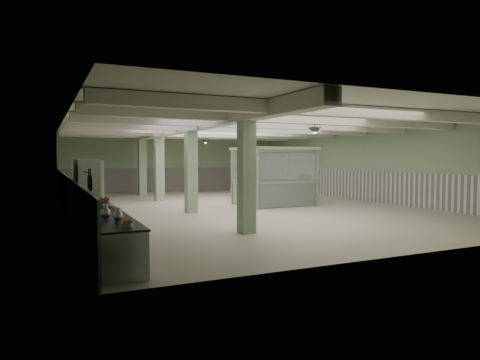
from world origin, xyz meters
name	(u,v)px	position (x,y,z in m)	size (l,w,h in m)	color
floor	(239,207)	(0.00, 0.00, 0.00)	(20.00, 20.00, 0.00)	beige
ceiling	(239,124)	(0.00, 0.00, 3.60)	(14.00, 20.00, 0.02)	silver
wall_back	(174,163)	(0.00, 10.00, 1.80)	(14.00, 0.02, 3.60)	#9DB38F
wall_front	(425,174)	(0.00, -10.00, 1.80)	(14.00, 0.02, 3.60)	#9DB38F
wall_left	(65,167)	(-7.00, 0.00, 1.80)	(0.02, 20.00, 3.60)	#9DB38F
wall_right	(364,165)	(7.00, 0.00, 1.80)	(0.02, 20.00, 3.60)	#9DB38F
wainscot_left	(67,196)	(-6.97, 0.00, 0.75)	(0.05, 19.90, 1.50)	white
wainscot_right	(364,185)	(6.97, 0.00, 0.75)	(0.05, 19.90, 1.50)	white
wainscot_back	(175,179)	(0.00, 9.97, 0.75)	(13.90, 0.05, 1.50)	white
girder	(183,128)	(-2.50, 0.00, 3.38)	(0.45, 19.90, 0.40)	white
beam_a	(352,112)	(0.00, -7.50, 3.42)	(13.90, 0.35, 0.32)	white
beam_b	(302,119)	(0.00, -5.00, 3.42)	(13.90, 0.35, 0.32)	white
beam_c	(266,124)	(0.00, -2.50, 3.42)	(13.90, 0.35, 0.32)	white
beam_d	(239,128)	(0.00, 0.00, 3.42)	(13.90, 0.35, 0.32)	white
beam_e	(217,132)	(0.00, 2.50, 3.42)	(13.90, 0.35, 0.32)	white
beam_f	(200,134)	(0.00, 5.00, 3.42)	(13.90, 0.35, 0.32)	white
beam_g	(186,136)	(0.00, 7.50, 3.42)	(13.90, 0.35, 0.32)	white
column_a	(247,170)	(-2.50, -6.00, 1.80)	(0.42, 0.42, 3.60)	#A1BC97
column_b	(191,167)	(-2.50, -1.00, 1.80)	(0.42, 0.42, 3.60)	#A1BC97
column_c	(159,165)	(-2.50, 4.00, 1.80)	(0.42, 0.42, 3.60)	#A1BC97
column_d	(142,164)	(-2.50, 8.00, 1.80)	(0.42, 0.42, 3.60)	#A1BC97
hook_rail	(87,172)	(-6.93, -7.60, 1.85)	(0.02, 0.02, 1.20)	black
pendant_front	(315,131)	(0.50, -5.00, 3.05)	(0.44, 0.44, 0.22)	#2F3C2D
pendant_mid	(244,138)	(0.50, 0.50, 3.05)	(0.44, 0.44, 0.22)	#2F3C2D
pendant_back	(206,142)	(0.50, 5.50, 3.05)	(0.44, 0.44, 0.22)	#2F3C2D
prep_counter	(104,233)	(-6.54, -7.00, 0.46)	(0.91, 5.24, 0.91)	#A9A8AD
pitcher_near	(105,212)	(-6.62, -7.92, 1.05)	(0.21, 0.24, 0.30)	#A9A8AD
pitcher_far	(118,215)	(-6.44, -8.38, 1.04)	(0.19, 0.21, 0.27)	#A9A8AD
veg_colander	(103,203)	(-6.39, -5.75, 1.01)	(0.49, 0.49, 0.22)	#3A3A3F
orange_bowl	(127,226)	(-6.41, -9.22, 0.94)	(0.22, 0.22, 0.08)	#B2B2B7
skillet_near	(90,183)	(-6.88, -7.73, 1.63)	(0.32, 0.32, 0.04)	black
skillet_far	(89,183)	(-6.88, -7.42, 1.63)	(0.31, 0.31, 0.04)	black
walkin_cooler	(87,197)	(-6.62, -4.00, 1.02)	(0.78, 2.22, 2.03)	white
guard_booth	(274,166)	(1.82, 0.11, 1.77)	(3.25, 2.75, 2.62)	gray
filing_cabinet	(304,188)	(3.55, 0.26, 0.69)	(0.44, 0.64, 1.38)	#555749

